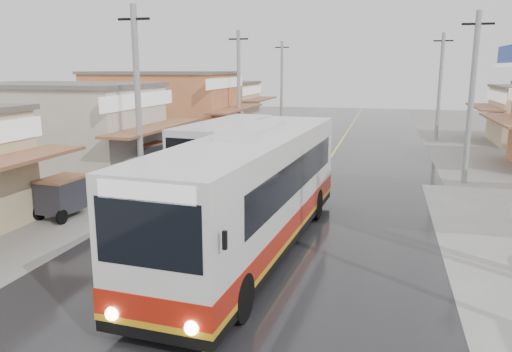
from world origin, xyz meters
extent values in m
plane|color=slate|center=(0.00, 0.00, 0.00)|extent=(120.00, 120.00, 0.00)
cube|color=black|center=(0.00, 15.00, 0.01)|extent=(12.00, 90.00, 0.02)
cube|color=#D8CC4C|center=(0.00, 15.00, 0.02)|extent=(0.15, 90.00, 0.01)
cube|color=silver|center=(-0.53, 3.60, 2.05)|extent=(3.32, 12.17, 2.96)
cube|color=black|center=(-0.53, 3.60, 0.47)|extent=(3.34, 12.19, 0.30)
cube|color=#AB1D0E|center=(-0.53, 3.60, 0.97)|extent=(3.36, 12.21, 0.55)
cube|color=gold|center=(-0.53, 3.60, 0.64)|extent=(3.38, 12.22, 0.14)
cube|color=black|center=(-0.49, 4.10, 2.38)|extent=(3.19, 9.67, 1.00)
cube|color=black|center=(-0.94, -2.35, 2.48)|extent=(2.21, 0.27, 1.30)
cube|color=black|center=(-0.12, 9.54, 2.48)|extent=(2.21, 0.27, 1.10)
cube|color=white|center=(-0.94, -2.35, 3.28)|extent=(2.01, 0.26, 0.35)
cube|color=silver|center=(-0.53, 3.60, 3.68)|extent=(1.41, 3.08, 0.30)
cylinder|color=black|center=(-1.92, -0.53, 0.57)|extent=(0.43, 1.12, 1.10)
cylinder|color=black|center=(0.28, -0.68, 0.57)|extent=(0.43, 1.12, 1.10)
cylinder|color=black|center=(-1.37, 7.47, 0.57)|extent=(0.43, 1.12, 1.10)
cylinder|color=black|center=(0.83, 7.32, 0.57)|extent=(0.43, 1.12, 1.10)
sphere|color=#FFF2CC|center=(-1.79, -2.36, 0.77)|extent=(0.30, 0.30, 0.28)
sphere|color=#FFF2CC|center=(-0.09, -2.48, 0.77)|extent=(0.30, 0.30, 0.28)
cube|color=black|center=(-2.32, -2.01, 2.43)|extent=(0.09, 0.09, 0.35)
cube|color=black|center=(0.48, -2.20, 2.43)|extent=(0.09, 0.09, 0.35)
cube|color=silver|center=(-4.70, 13.70, 1.64)|extent=(3.11, 8.55, 2.32)
cube|color=#1B3198|center=(-4.70, 13.70, 0.86)|extent=(3.16, 8.59, 0.93)
cube|color=black|center=(-4.70, 13.70, 1.97)|extent=(3.00, 7.17, 0.84)
cube|color=black|center=(-5.14, 9.60, 1.97)|extent=(1.93, 0.33, 1.02)
cylinder|color=black|center=(-6.00, 10.86, 0.48)|extent=(0.38, 0.95, 0.93)
cylinder|color=black|center=(-4.03, 10.64, 0.48)|extent=(0.38, 0.95, 0.93)
cylinder|color=black|center=(-5.37, 16.76, 0.48)|extent=(0.38, 0.95, 0.93)
cylinder|color=black|center=(-3.39, 16.55, 0.48)|extent=(0.38, 0.95, 0.93)
imported|color=black|center=(-4.63, 6.79, 0.54)|extent=(1.01, 2.13, 1.08)
imported|color=#28782F|center=(-4.63, 6.56, 1.31)|extent=(0.71, 0.52, 1.79)
cube|color=#26262D|center=(-8.27, 5.26, 0.84)|extent=(1.27, 1.84, 1.15)
cube|color=brown|center=(-8.27, 5.26, 1.46)|extent=(1.32, 1.89, 0.09)
cylinder|color=black|center=(-8.93, 4.68, 0.27)|extent=(0.20, 0.54, 0.53)
cylinder|color=black|center=(-8.84, 5.92, 0.27)|extent=(0.20, 0.54, 0.53)
cylinder|color=black|center=(-7.79, 4.43, 0.27)|extent=(0.14, 0.54, 0.53)
cube|color=#26262D|center=(-8.53, 12.57, 0.96)|extent=(1.84, 2.32, 1.32)
cube|color=brown|center=(-8.53, 12.57, 1.67)|extent=(1.90, 2.38, 0.10)
cylinder|color=black|center=(-9.41, 12.09, 0.30)|extent=(0.35, 0.63, 0.61)
cylinder|color=black|center=(-9.01, 13.45, 0.30)|extent=(0.35, 0.63, 0.61)
cylinder|color=black|center=(-8.21, 11.53, 0.30)|extent=(0.29, 0.62, 0.61)
camera|label=1|loc=(3.16, -10.29, 5.46)|focal=35.00mm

